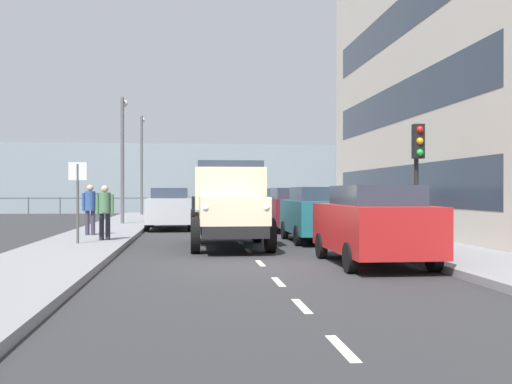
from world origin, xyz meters
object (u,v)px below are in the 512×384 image
car_teal_kerbside_1 (317,213)px  lamp_post_promenade (123,147)px  truck_vintage_cream (230,206)px  car_maroon_kerbside_2 (290,209)px  car_white_kerbside_3 (272,205)px  lamp_post_far (142,156)px  car_grey_oppositeside_1 (174,204)px  car_silver_oppositeside_0 (170,208)px  street_sign (78,188)px  car_red_kerbside_near (373,223)px  pedestrian_in_dark_coat (105,208)px  pedestrian_with_bag (90,205)px  traffic_light_near (418,158)px

car_teal_kerbside_1 → lamp_post_promenade: (6.96, -9.23, 2.67)m
truck_vintage_cream → car_maroon_kerbside_2: 7.57m
car_white_kerbside_3 → lamp_post_far: 11.44m
car_maroon_kerbside_2 → car_grey_oppositeside_1: 10.00m
car_silver_oppositeside_0 → street_sign: street_sign is taller
truck_vintage_cream → car_red_kerbside_near: 5.04m
truck_vintage_cream → lamp_post_far: (4.06, -21.26, 2.59)m
car_teal_kerbside_1 → car_silver_oppositeside_0: 8.57m
car_red_kerbside_near → lamp_post_promenade: size_ratio=0.76×
car_teal_kerbside_1 → car_white_kerbside_3: 10.76m
pedestrian_in_dark_coat → lamp_post_promenade: lamp_post_promenade is taller
car_grey_oppositeside_1 → pedestrian_with_bag: pedestrian_with_bag is taller
lamp_post_promenade → car_white_kerbside_3: bearing=-167.6°
lamp_post_far → street_sign: size_ratio=2.67×
car_teal_kerbside_1 → lamp_post_far: lamp_post_far is taller
car_maroon_kerbside_2 → car_silver_oppositeside_0: 5.18m
lamp_post_far → traffic_light_near: bearing=111.3°
car_red_kerbside_near → lamp_post_promenade: 16.95m
car_red_kerbside_near → pedestrian_with_bag: (7.22, -7.76, 0.23)m
lamp_post_promenade → street_sign: lamp_post_promenade is taller
car_maroon_kerbside_2 → car_grey_oppositeside_1: size_ratio=0.94×
car_silver_oppositeside_0 → pedestrian_with_bag: (2.42, 5.33, 0.23)m
car_red_kerbside_near → traffic_light_near: 3.64m
lamp_post_far → street_sign: lamp_post_far is taller
car_red_kerbside_near → street_sign: street_sign is taller
car_grey_oppositeside_1 → traffic_light_near: bearing=111.4°
truck_vintage_cream → car_teal_kerbside_1: 3.41m
traffic_light_near → car_teal_kerbside_1: bearing=-59.5°
car_grey_oppositeside_1 → lamp_post_promenade: bearing=65.3°
traffic_light_near → street_sign: 9.26m
car_white_kerbside_3 → street_sign: (7.05, 12.27, 0.79)m
traffic_light_near → street_sign: bearing=-11.7°
lamp_post_promenade → car_teal_kerbside_1: bearing=127.0°
car_maroon_kerbside_2 → car_silver_oppositeside_0: size_ratio=0.83×
pedestrian_in_dark_coat → pedestrian_with_bag: size_ratio=0.98×
car_white_kerbside_3 → car_silver_oppositeside_0: size_ratio=0.95×
truck_vintage_cream → car_grey_oppositeside_1: (1.96, -15.78, -0.28)m
pedestrian_in_dark_coat → lamp_post_promenade: bearing=-87.0°
car_white_kerbside_3 → car_grey_oppositeside_1: size_ratio=1.08×
truck_vintage_cream → car_teal_kerbside_1: size_ratio=1.35×
car_grey_oppositeside_1 → car_silver_oppositeside_0: bearing=90.0°
street_sign → car_silver_oppositeside_0: bearing=-104.6°
truck_vintage_cream → street_sign: truck_vintage_cream is taller
lamp_post_promenade → lamp_post_far: size_ratio=0.94×
car_grey_oppositeside_1 → lamp_post_far: bearing=-69.0°
car_white_kerbside_3 → traffic_light_near: (-1.99, 14.14, 1.58)m
car_teal_kerbside_1 → car_grey_oppositeside_1: size_ratio=1.01×
truck_vintage_cream → street_sign: bearing=-4.6°
car_red_kerbside_near → car_silver_oppositeside_0: same height
car_white_kerbside_3 → truck_vintage_cream: bearing=77.3°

